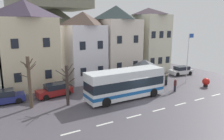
% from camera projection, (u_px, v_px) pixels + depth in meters
% --- Properties ---
extents(ground_plane, '(40.00, 60.00, 0.07)m').
position_uv_depth(ground_plane, '(143.00, 102.00, 22.85)').
color(ground_plane, '#504B53').
extents(townhouse_01, '(7.00, 6.64, 11.27)m').
position_uv_depth(townhouse_01, '(27.00, 45.00, 27.41)').
color(townhouse_01, beige).
rests_on(townhouse_01, ground_plane).
extents(townhouse_02, '(5.20, 5.52, 10.00)m').
position_uv_depth(townhouse_02, '(84.00, 47.00, 30.85)').
color(townhouse_02, white).
rests_on(townhouse_02, ground_plane).
extents(townhouse_03, '(5.87, 6.82, 11.14)m').
position_uv_depth(townhouse_03, '(116.00, 41.00, 34.17)').
color(townhouse_03, silver).
rests_on(townhouse_03, ground_plane).
extents(townhouse_04, '(5.01, 7.01, 11.04)m').
position_uv_depth(townhouse_04, '(147.00, 40.00, 37.49)').
color(townhouse_04, beige).
rests_on(townhouse_04, ground_plane).
extents(hilltop_castle, '(33.46, 33.46, 21.43)m').
position_uv_depth(hilltop_castle, '(53.00, 30.00, 46.16)').
color(hilltop_castle, '#656856').
rests_on(hilltop_castle, ground_plane).
extents(transit_bus, '(9.19, 2.69, 3.29)m').
position_uv_depth(transit_bus, '(125.00, 84.00, 23.61)').
color(transit_bus, white).
rests_on(transit_bus, ground_plane).
extents(bus_shelter, '(3.60, 3.60, 3.52)m').
position_uv_depth(bus_shelter, '(144.00, 64.00, 28.93)').
color(bus_shelter, '#473D33').
rests_on(bus_shelter, ground_plane).
extents(parked_car_00, '(4.07, 2.26, 1.39)m').
position_uv_depth(parked_car_00, '(181.00, 71.00, 35.34)').
color(parked_car_00, white).
rests_on(parked_car_00, ground_plane).
extents(parked_car_01, '(4.23, 1.97, 1.30)m').
position_uv_depth(parked_car_01, '(151.00, 75.00, 32.08)').
color(parked_car_01, silver).
rests_on(parked_car_01, ground_plane).
extents(parked_car_02, '(4.21, 2.07, 1.43)m').
position_uv_depth(parked_car_02, '(3.00, 97.00, 22.27)').
color(parked_car_02, navy).
rests_on(parked_car_02, ground_plane).
extents(parked_car_03, '(4.22, 2.25, 1.47)m').
position_uv_depth(parked_car_03, '(55.00, 90.00, 24.65)').
color(parked_car_03, maroon).
rests_on(parked_car_03, ground_plane).
extents(pedestrian_00, '(0.34, 0.36, 1.65)m').
position_uv_depth(pedestrian_00, '(175.00, 84.00, 26.30)').
color(pedestrian_00, '#2D2D38').
rests_on(pedestrian_00, ground_plane).
extents(pedestrian_01, '(0.35, 0.38, 1.49)m').
position_uv_depth(pedestrian_01, '(147.00, 81.00, 28.08)').
color(pedestrian_01, black).
rests_on(pedestrian_01, ground_plane).
extents(pedestrian_02, '(0.38, 0.34, 1.58)m').
position_uv_depth(pedestrian_02, '(166.00, 79.00, 29.07)').
color(pedestrian_02, black).
rests_on(pedestrian_02, ground_plane).
extents(public_bench, '(1.60, 0.48, 0.87)m').
position_uv_depth(public_bench, '(124.00, 80.00, 29.83)').
color(public_bench, brown).
rests_on(public_bench, ground_plane).
extents(flagpole, '(0.95, 0.10, 7.04)m').
position_uv_depth(flagpole, '(188.00, 54.00, 29.70)').
color(flagpole, silver).
rests_on(flagpole, ground_plane).
extents(harbour_buoy, '(0.96, 0.96, 1.21)m').
position_uv_depth(harbour_buoy, '(206.00, 82.00, 28.25)').
color(harbour_buoy, black).
rests_on(harbour_buoy, ground_plane).
extents(bare_tree_00, '(1.79, 2.07, 4.30)m').
position_uv_depth(bare_tree_00, '(67.00, 84.00, 21.45)').
color(bare_tree_00, '#382D28').
rests_on(bare_tree_00, ground_plane).
extents(bare_tree_01, '(1.74, 1.67, 5.20)m').
position_uv_depth(bare_tree_01, '(29.00, 81.00, 20.64)').
color(bare_tree_01, brown).
rests_on(bare_tree_01, ground_plane).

